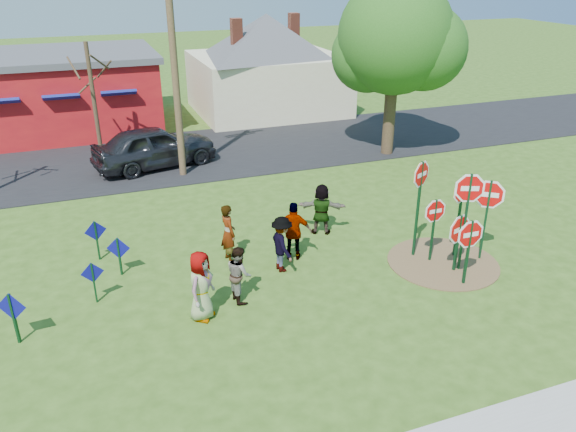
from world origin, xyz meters
name	(u,v)px	position (x,y,z in m)	size (l,w,h in m)	color
ground	(286,274)	(0.00, 0.00, 0.00)	(120.00, 120.00, 0.00)	#314E16
road	(199,153)	(0.00, 11.50, 0.02)	(120.00, 7.50, 0.04)	black
dirt_patch	(443,262)	(4.50, -1.00, 0.01)	(3.20, 3.20, 0.03)	brown
red_building	(63,91)	(-5.50, 17.99, 1.97)	(9.40, 7.69, 3.90)	maroon
cream_house	(267,60)	(5.50, 18.00, 2.92)	(9.40, 9.40, 6.50)	beige
stop_sign_a	(470,239)	(4.34, -2.18, 1.37)	(1.06, 0.07, 2.04)	#0F3A1F
stop_sign_b	(420,185)	(3.93, -0.31, 2.27)	(0.93, 0.47, 3.10)	#0F3A1F
stop_sign_c	(468,200)	(4.69, -1.48, 2.15)	(1.04, 0.43, 3.05)	#0F3A1F
stop_sign_d	(462,198)	(5.06, -0.74, 1.88)	(0.98, 0.28, 2.60)	#0F3A1F
stop_sign_e	(459,232)	(4.52, -1.49, 1.21)	(1.09, 0.35, 1.88)	#0F3A1F
stop_sign_f	(489,201)	(5.66, -1.17, 1.86)	(0.93, 0.69, 2.62)	#0F3A1F
stop_sign_g	(435,217)	(4.21, -0.75, 1.42)	(0.94, 0.06, 2.07)	#0F3A1F
blue_diamond_a	(13,313)	(-6.85, -0.76, 0.81)	(0.63, 0.35, 1.32)	#0F3A1F
blue_diamond_b	(93,278)	(-5.08, 0.37, 0.72)	(0.57, 0.06, 1.16)	#0F3A1F
blue_diamond_c	(119,252)	(-4.34, 1.59, 0.71)	(0.61, 0.25, 1.16)	#0F3A1F
blue_diamond_d	(96,236)	(-4.87, 2.72, 0.77)	(0.62, 0.14, 1.25)	#0F3A1F
person_a	(201,286)	(-2.66, -1.26, 0.90)	(0.88, 0.57, 1.81)	#48509C
person_b	(228,233)	(-1.28, 1.36, 0.88)	(0.64, 0.42, 1.75)	#2D7879
person_c	(239,274)	(-1.57, -0.78, 0.76)	(0.74, 0.57, 1.51)	#965F38
person_d	(282,244)	(-0.03, 0.26, 0.82)	(1.06, 0.61, 1.64)	#2D2D31
person_e	(294,231)	(0.52, 0.76, 0.89)	(1.05, 0.44, 1.79)	#482C52
person_f	(321,209)	(1.96, 2.07, 0.83)	(1.54, 0.49, 1.67)	#1D4F32
suv	(155,146)	(-2.07, 10.35, 0.91)	(2.06, 5.12, 1.75)	#2C2B31
utility_pole	(174,59)	(-1.19, 8.98, 4.66)	(2.14, 0.57, 8.85)	#4C3823
leafy_tree	(398,43)	(8.18, 8.54, 4.88)	(5.34, 4.87, 7.58)	#382819
bare_tree_east	(92,85)	(-4.18, 12.31, 3.26)	(1.80, 1.80, 5.03)	#382819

